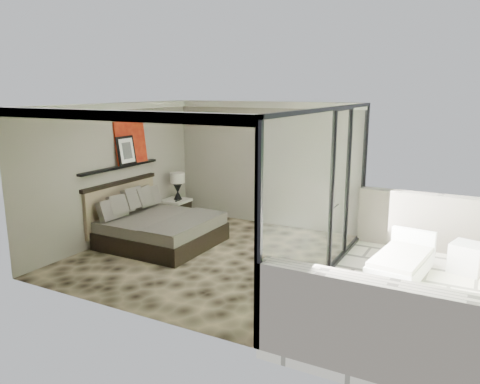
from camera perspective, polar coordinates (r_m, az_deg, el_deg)
The scene contains 14 objects.
floor at distance 8.93m, azimuth -3.88°, elevation -7.68°, with size 5.00×5.00×0.00m, color black.
ceiling at distance 8.39m, azimuth -4.16°, elevation 10.51°, with size 4.50×5.00×0.02m, color silver.
back_wall at distance 10.71m, azimuth 3.12°, elevation 3.46°, with size 4.50×0.02×2.80m, color gray.
left_wall at distance 9.91m, azimuth -15.04°, elevation 2.32°, with size 0.02×5.00×2.80m, color gray.
glass_wall at distance 7.61m, azimuth 10.46°, elevation -0.43°, with size 0.08×5.00×2.80m, color white.
terrace_slab at distance 7.78m, azimuth 20.82°, elevation -12.14°, with size 3.00×5.00×0.12m, color beige.
picture_ledge at distance 9.93m, azimuth -14.43°, elevation 2.96°, with size 0.12×2.20×0.05m, color black.
bed at distance 9.61m, azimuth -10.03°, elevation -4.24°, with size 2.09×2.03×1.16m.
nightstand at distance 11.20m, azimuth -7.81°, elevation -2.05°, with size 0.58×0.58×0.58m, color black.
table_lamp at distance 11.06m, azimuth -7.63°, elevation 1.16°, with size 0.35×0.35×0.64m.
abstract_canvas at distance 10.15m, azimuth -13.19°, elevation 5.94°, with size 0.04×0.90×0.90m, color #C24A10.
framed_print at distance 9.98m, azimuth -13.70°, elevation 4.93°, with size 0.03×0.50×0.60m, color black.
ottoman at distance 8.94m, azimuth 25.97°, elevation -7.22°, with size 0.51×0.51×0.51m, color silver.
lounger at distance 8.51m, azimuth 19.10°, elevation -8.06°, with size 0.94×1.62×0.60m.
Camera 1 is at (4.49, -7.08, 3.07)m, focal length 35.00 mm.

